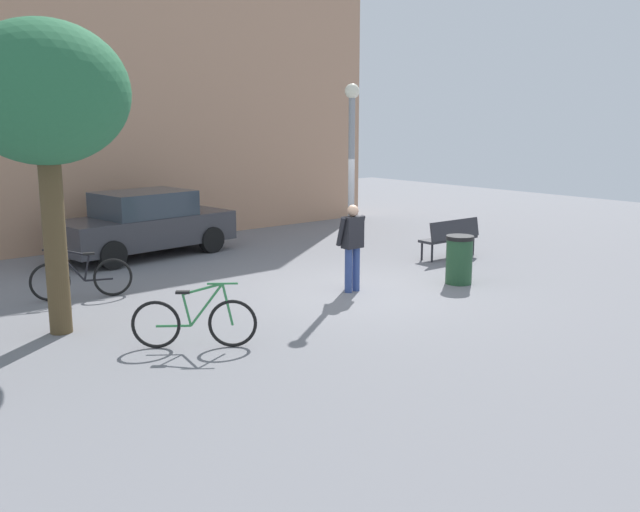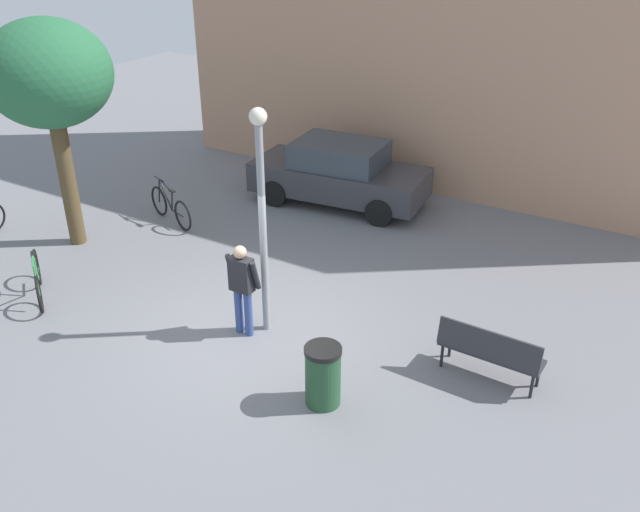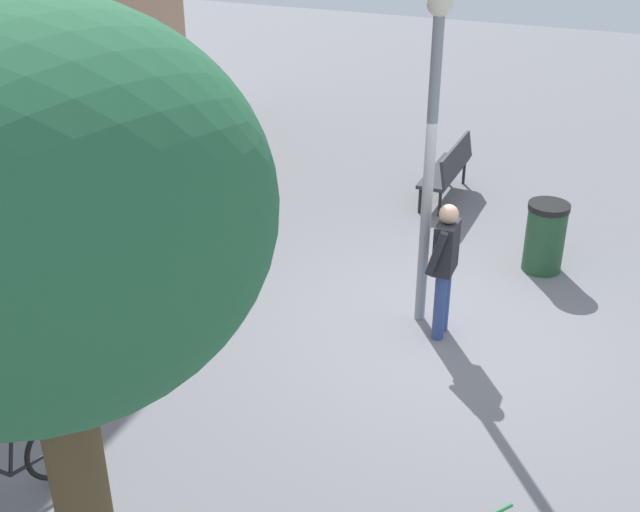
% 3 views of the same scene
% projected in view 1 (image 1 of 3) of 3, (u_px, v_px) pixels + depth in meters
% --- Properties ---
extents(ground_plane, '(36.00, 36.00, 0.00)m').
position_uv_depth(ground_plane, '(354.00, 291.00, 13.59)').
color(ground_plane, slate).
extents(building_facade, '(14.19, 2.00, 8.76)m').
position_uv_depth(building_facade, '(142.00, 75.00, 19.08)').
color(building_facade, tan).
rests_on(building_facade, ground_plane).
extents(lamppost, '(0.28, 0.28, 3.90)m').
position_uv_depth(lamppost, '(351.00, 166.00, 13.47)').
color(lamppost, gray).
rests_on(lamppost, ground_plane).
extents(person_by_lamppost, '(0.59, 0.28, 1.67)m').
position_uv_depth(person_by_lamppost, '(352.00, 242.00, 13.35)').
color(person_by_lamppost, '#334784').
rests_on(person_by_lamppost, ground_plane).
extents(park_bench, '(1.62, 0.53, 0.92)m').
position_uv_depth(park_bench, '(451.00, 235.00, 16.62)').
color(park_bench, '#2D2D33').
rests_on(park_bench, ground_plane).
extents(plaza_tree, '(2.48, 2.48, 4.69)m').
position_uv_depth(plaza_tree, '(44.00, 96.00, 10.29)').
color(plaza_tree, brown).
rests_on(plaza_tree, ground_plane).
extents(bicycle_green, '(1.47, 1.13, 0.97)m').
position_uv_depth(bicycle_green, '(195.00, 322.00, 10.20)').
color(bicycle_green, black).
rests_on(bicycle_green, ground_plane).
extents(bicycle_black, '(1.72, 0.65, 0.97)m').
position_uv_depth(bicycle_black, '(81.00, 278.00, 12.95)').
color(bicycle_black, black).
rests_on(bicycle_black, ground_plane).
extents(parked_car_charcoal, '(4.35, 2.15, 1.55)m').
position_uv_depth(parked_car_charcoal, '(145.00, 224.00, 16.84)').
color(parked_car_charcoal, '#38383D').
rests_on(parked_car_charcoal, ground_plane).
extents(trash_bin, '(0.55, 0.55, 0.97)m').
position_uv_depth(trash_bin, '(459.00, 260.00, 14.10)').
color(trash_bin, '#234C2D').
rests_on(trash_bin, ground_plane).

